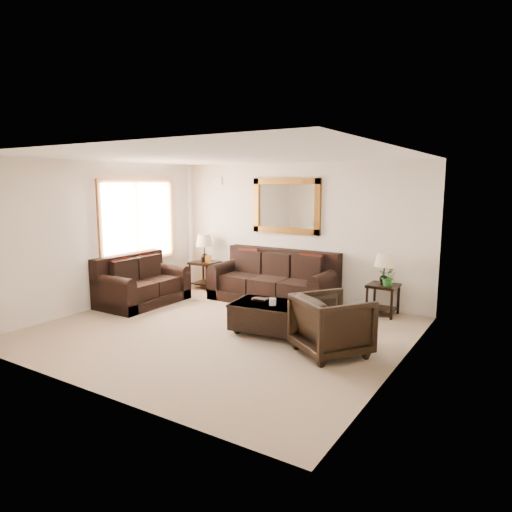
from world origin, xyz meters
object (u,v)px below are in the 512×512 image
Objects in this scene: sofa at (274,283)px; coffee_table at (279,316)px; loveseat at (141,286)px; armchair at (332,322)px; end_table_right at (384,275)px; end_table_left at (205,253)px.

coffee_table is at bearing -58.13° from sofa.
loveseat is (-2.11, -1.51, -0.02)m from sofa.
end_table_right is at bearing -55.82° from armchair.
sofa is 2.04m from coffee_table.
sofa is at bearing -9.60° from armchair.
sofa is at bearing 114.98° from coffee_table.
end_table_right is at bearing -68.04° from loveseat.
end_table_right is (3.95, 0.02, -0.06)m from end_table_left.
loveseat is 4.20m from armchair.
end_table_left is 4.51m from armchair.
loveseat is at bearing -144.46° from sofa.
loveseat reaches higher than coffee_table.
end_table_right is (4.20, 1.69, 0.38)m from loveseat.
armchair is at bearing -24.13° from coffee_table.
end_table_right is at bearing 55.20° from coffee_table.
end_table_right is 1.23× the size of armchair.
sofa is at bearing -5.09° from end_table_left.
armchair is at bearing -97.22° from loveseat.
sofa reaches higher than coffee_table.
end_table_right is 0.73× the size of coffee_table.
sofa is 2.89m from armchair.
loveseat is 4.54m from end_table_right.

